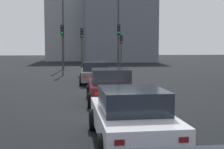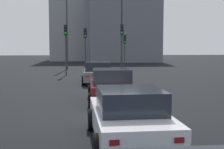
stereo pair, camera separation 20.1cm
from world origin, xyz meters
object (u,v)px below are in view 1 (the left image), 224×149
at_px(traffic_light_near_right, 121,45).
at_px(street_lamp_far, 118,21).
at_px(street_lamp_kerbside, 63,25).
at_px(traffic_light_far_left, 82,41).
at_px(traffic_light_far_right, 119,39).
at_px(car_grey_lead, 95,73).
at_px(traffic_light_near_left, 62,39).
at_px(car_maroon_second, 110,86).
at_px(car_white_third, 131,116).

bearing_deg(traffic_light_near_right, street_lamp_far, -15.00).
distance_m(street_lamp_kerbside, street_lamp_far, 8.49).
distance_m(traffic_light_near_right, traffic_light_far_left, 5.71).
height_order(traffic_light_far_right, street_lamp_far, street_lamp_far).
relative_size(car_grey_lead, street_lamp_far, 0.57).
bearing_deg(traffic_light_near_right, traffic_light_near_left, -49.87).
xyz_separation_m(car_maroon_second, traffic_light_near_right, (19.11, -3.32, 1.98)).
bearing_deg(car_grey_lead, car_maroon_second, -176.31).
bearing_deg(traffic_light_near_right, car_grey_lead, -20.68).
bearing_deg(traffic_light_near_left, car_grey_lead, 27.35).
relative_size(car_white_third, traffic_light_near_right, 1.14).
height_order(car_maroon_second, street_lamp_kerbside, street_lamp_kerbside).
height_order(car_grey_lead, traffic_light_far_left, traffic_light_far_left).
distance_m(traffic_light_far_right, street_lamp_kerbside, 9.27).
bearing_deg(car_white_third, car_maroon_second, -2.19).
height_order(car_grey_lead, street_lamp_far, street_lamp_far).
distance_m(traffic_light_near_left, traffic_light_far_left, 2.62).
bearing_deg(street_lamp_far, car_grey_lead, 158.75).
height_order(car_white_third, street_lamp_kerbside, street_lamp_kerbside).
distance_m(car_white_third, traffic_light_far_left, 21.40).
relative_size(traffic_light_far_left, traffic_light_far_right, 0.95).
height_order(traffic_light_near_left, traffic_light_far_right, traffic_light_far_right).
distance_m(car_white_third, traffic_light_near_right, 25.32).
distance_m(traffic_light_near_left, traffic_light_far_right, 4.95).
distance_m(traffic_light_far_left, street_lamp_far, 3.90).
relative_size(traffic_light_far_left, street_lamp_kerbside, 0.49).
height_order(traffic_light_far_right, street_lamp_kerbside, street_lamp_kerbside).
relative_size(car_grey_lead, car_white_third, 1.11).
bearing_deg(car_white_third, traffic_light_near_left, 6.40).
bearing_deg(street_lamp_kerbside, traffic_light_near_right, -106.25).
xyz_separation_m(traffic_light_near_left, traffic_light_near_right, (5.72, -6.01, -0.44)).
distance_m(car_grey_lead, traffic_light_near_right, 12.13).
bearing_deg(street_lamp_kerbside, car_maroon_second, -172.07).
bearing_deg(car_maroon_second, traffic_light_far_left, 4.61).
bearing_deg(car_maroon_second, traffic_light_far_right, -8.52).
bearing_deg(traffic_light_near_left, street_lamp_far, 103.76).
xyz_separation_m(car_white_third, traffic_light_near_left, (19.29, 2.59, 2.45)).
distance_m(car_white_third, traffic_light_near_left, 19.62).
height_order(traffic_light_near_left, street_lamp_kerbside, street_lamp_kerbside).
bearing_deg(traffic_light_far_left, car_maroon_second, 1.25).
xyz_separation_m(traffic_light_near_right, traffic_light_far_left, (-3.75, 4.29, 0.33)).
height_order(traffic_light_near_left, traffic_light_near_right, traffic_light_near_left).
relative_size(traffic_light_near_right, traffic_light_far_left, 0.89).
xyz_separation_m(car_grey_lead, traffic_light_far_left, (7.68, 0.74, 2.33)).
bearing_deg(car_grey_lead, traffic_light_far_left, 7.47).
height_order(street_lamp_kerbside, street_lamp_far, street_lamp_kerbside).
relative_size(car_white_third, traffic_light_far_right, 0.96).
height_order(traffic_light_near_left, street_lamp_far, street_lamp_far).
distance_m(traffic_light_near_left, traffic_light_near_right, 8.31).
height_order(car_maroon_second, traffic_light_near_left, traffic_light_near_left).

